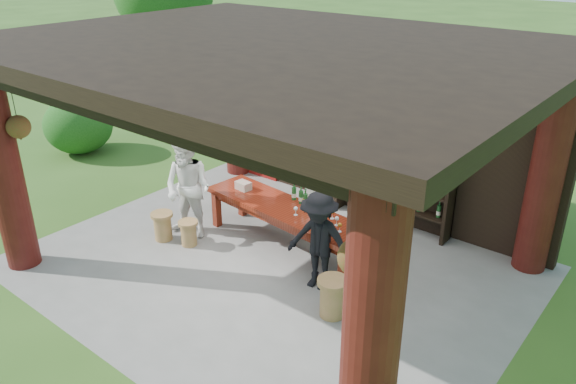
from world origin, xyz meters
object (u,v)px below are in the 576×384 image
Objects in this scene: host at (311,196)px; tasting_table at (287,214)px; stool_near_left at (189,232)px; napkin_basket at (243,186)px; stool_near_right at (333,296)px; stool_far_left at (163,225)px; guest_man at (319,241)px; guest_woman at (188,188)px; wine_shelf at (393,173)px.

tasting_table is at bearing 91.00° from host.
stool_near_left is 1.69× the size of napkin_basket.
stool_far_left is (-3.48, -0.07, -0.04)m from stool_near_right.
guest_man is at bearing -28.89° from tasting_table.
tasting_table is 1.97m from stool_near_right.
napkin_basket is at bearing 157.26° from stool_near_right.
tasting_table is 1.24m from guest_man.
stool_near_right reaches higher than stool_near_left.
tasting_table is 7.29× the size of stool_near_left.
guest_woman is (-1.66, -1.25, 0.11)m from host.
tasting_table is at bearing 35.46° from stool_near_left.
stool_far_left is 2.58m from host.
host reaches higher than tasting_table.
host is (-0.82, -1.30, -0.20)m from wine_shelf.
host is at bearing 81.73° from tasting_table.
stool_far_left is 0.28× the size of guest_woman.
stool_far_left is at bearing -134.49° from guest_woman.
wine_shelf is 3.67m from stool_near_left.
host is 1.02× the size of guest_man.
napkin_basket reaches higher than tasting_table.
guest_man is at bearing 141.99° from stool_near_right.
wine_shelf is 1.25× the size of guest_woman.
guest_man reaches higher than tasting_table.
host is 6.00× the size of napkin_basket.
napkin_basket is (-2.68, 1.12, 0.52)m from stool_near_right.
wine_shelf is 1.55m from host.
wine_shelf reaches higher than napkin_basket.
guest_man is at bearing 8.50° from stool_near_left.
wine_shelf is at bearing 104.40° from stool_near_right.
tasting_table is at bearing -116.01° from wine_shelf.
host reaches higher than guest_man.
stool_near_right is at bearing -1.56° from stool_near_left.
guest_man reaches higher than stool_far_left.
guest_woman is at bearing 173.93° from stool_near_right.
tasting_table reaches higher than stool_near_left.
wine_shelf is at bearing 87.03° from guest_man.
napkin_basket is (0.31, 1.04, 0.59)m from stool_near_left.
stool_far_left is at bearing -178.92° from stool_near_right.
wine_shelf is at bearing -113.07° from host.
tasting_table is 12.31× the size of napkin_basket.
guest_woman is 1.16× the size of guest_man.
tasting_table is 1.80× the size of guest_woman.
wine_shelf reaches higher than stool_near_left.
guest_man is 2.22m from napkin_basket.
guest_man is (-0.57, 0.44, 0.46)m from stool_near_right.
guest_man is at bearing -17.84° from napkin_basket.
wine_shelf reaches higher than stool_near_right.
host is 1.21m from napkin_basket.
napkin_basket is at bearing 31.89° from host.
wine_shelf is 4.45× the size of stool_far_left.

